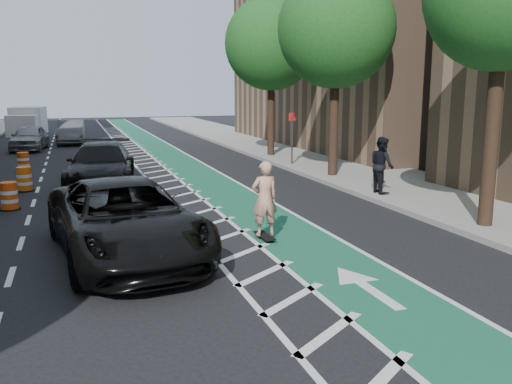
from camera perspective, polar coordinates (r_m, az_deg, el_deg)
name	(u,v)px	position (r m, az deg, el deg)	size (l,w,h in m)	color
ground	(176,260)	(11.62, -8.43, -7.11)	(120.00, 120.00, 0.00)	black
bike_lane	(205,179)	(21.76, -5.44, 1.39)	(2.00, 90.00, 0.01)	#17533E
buffer_strip	(167,181)	(21.47, -9.34, 1.17)	(1.40, 90.00, 0.01)	silver
sidewalk_right	(349,169)	(24.06, 9.80, 2.35)	(5.00, 90.00, 0.15)	gray
curb_right	(298,172)	(23.00, 4.42, 2.11)	(0.12, 90.00, 0.16)	gray
tree_r_c	(342,28)	(21.41, 9.03, 16.65)	(4.20, 4.20, 7.90)	#382619
tree_r_d	(269,45)	(28.71, 1.35, 15.26)	(4.20, 4.20, 7.90)	#382619
sign_post	(292,138)	(24.89, 3.82, 5.73)	(0.35, 0.08, 2.47)	#4C4C4C
skateboard	(264,236)	(12.98, 0.90, -4.63)	(0.27, 0.89, 0.12)	black
skateboarder	(265,198)	(12.77, 0.91, -0.68)	(0.65, 0.43, 1.78)	tan
suv_near	(125,219)	(11.89, -13.61, -2.80)	(2.71, 5.88, 1.63)	black
suv_far	(101,165)	(20.52, -15.96, 2.70)	(2.25, 5.53, 1.60)	black
car_silver	(29,138)	(34.54, -22.74, 5.31)	(1.73, 4.30, 1.47)	gray
car_grey	(71,132)	(37.62, -18.90, 5.99)	(1.61, 4.63, 1.52)	#59595E
pedestrian	(382,165)	(18.33, 13.10, 2.79)	(0.91, 0.71, 1.86)	black
box_truck	(27,122)	(46.51, -22.95, 6.81)	(2.81, 5.33, 2.13)	white
barrel_a	(9,197)	(17.69, -24.54, -0.46)	(0.61, 0.61, 0.83)	#F04D0C
barrel_b	(24,180)	(20.71, -23.19, 1.19)	(0.63, 0.63, 0.86)	#FF660D
barrel_c	(23,162)	(25.68, -23.28, 2.88)	(0.62, 0.62, 0.84)	#DC4B0B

